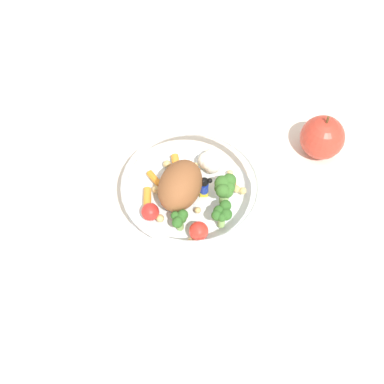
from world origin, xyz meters
The scene contains 3 objects.
ground_plane centered at (0.00, 0.00, 0.00)m, with size 2.40×2.40×0.00m, color silver.
food_container centered at (0.01, 0.01, 0.03)m, with size 0.20×0.20×0.07m.
loose_apple centered at (0.19, -0.12, 0.03)m, with size 0.07×0.07×0.08m.
Camera 1 is at (-0.39, -0.21, 0.69)m, focal length 51.81 mm.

